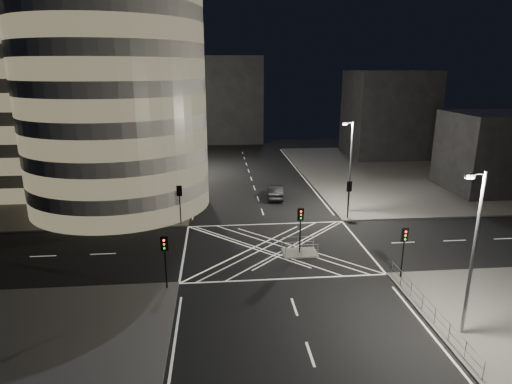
{
  "coord_description": "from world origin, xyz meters",
  "views": [
    {
      "loc": [
        -4.97,
        -35.18,
        15.47
      ],
      "look_at": [
        -0.93,
        7.71,
        3.0
      ],
      "focal_mm": 30.0,
      "sensor_mm": 36.0,
      "label": 1
    }
  ],
  "objects": [
    {
      "name": "central_island",
      "position": [
        2.0,
        -1.5,
        0.07
      ],
      "size": [
        3.0,
        2.0,
        0.15
      ],
      "primitive_type": "cube",
      "color": "slate",
      "rests_on": "ground"
    },
    {
      "name": "railing_island_south",
      "position": [
        2.0,
        -2.4,
        0.7
      ],
      "size": [
        2.8,
        0.06,
        1.1
      ],
      "primitive_type": "cube",
      "color": "slate",
      "rests_on": "central_island"
    },
    {
      "name": "traffic_signal_island",
      "position": [
        2.0,
        -1.5,
        2.91
      ],
      "size": [
        0.55,
        0.22,
        4.0
      ],
      "color": "black",
      "rests_on": "central_island"
    },
    {
      "name": "tree_b",
      "position": [
        -10.5,
        15.0,
        4.74
      ],
      "size": [
        4.73,
        4.73,
        7.32
      ],
      "color": "black",
      "rests_on": "sidewalk_far_left"
    },
    {
      "name": "street_lamp_left_far",
      "position": [
        -9.44,
        30.0,
        5.54
      ],
      "size": [
        1.25,
        0.25,
        10.0
      ],
      "color": "slate",
      "rests_on": "sidewalk_far_left"
    },
    {
      "name": "building_right_far",
      "position": [
        26.0,
        40.0,
        7.65
      ],
      "size": [
        14.0,
        12.0,
        15.0
      ],
      "primitive_type": "cube",
      "color": "black",
      "rests_on": "sidewalk_far_right"
    },
    {
      "name": "railing_near_right",
      "position": [
        8.3,
        -12.15,
        0.7
      ],
      "size": [
        0.06,
        11.7,
        1.1
      ],
      "primitive_type": "cube",
      "color": "slate",
      "rests_on": "sidewalk_near_right"
    },
    {
      "name": "traffic_signal_nr",
      "position": [
        8.8,
        -6.8,
        2.91
      ],
      "size": [
        0.55,
        0.22,
        4.0
      ],
      "color": "black",
      "rests_on": "sidewalk_near_right"
    },
    {
      "name": "traffic_signal_fr",
      "position": [
        8.8,
        6.8,
        2.91
      ],
      "size": [
        0.55,
        0.22,
        4.0
      ],
      "color": "black",
      "rests_on": "sidewalk_far_right"
    },
    {
      "name": "street_lamp_left_near",
      "position": [
        -9.44,
        12.0,
        5.54
      ],
      "size": [
        1.25,
        0.25,
        10.0
      ],
      "color": "slate",
      "rests_on": "sidewalk_far_left"
    },
    {
      "name": "tree_e",
      "position": [
        -10.5,
        33.0,
        4.32
      ],
      "size": [
        4.26,
        4.26,
        6.62
      ],
      "color": "black",
      "rests_on": "sidewalk_far_left"
    },
    {
      "name": "traffic_signal_fl",
      "position": [
        -8.8,
        6.8,
        2.91
      ],
      "size": [
        0.55,
        0.22,
        4.0
      ],
      "color": "black",
      "rests_on": "sidewalk_far_left"
    },
    {
      "name": "sedan",
      "position": [
        2.12,
        15.07,
        0.84
      ],
      "size": [
        2.24,
        5.27,
        1.69
      ],
      "primitive_type": "imported",
      "rotation": [
        0.0,
        0.0,
        3.05
      ],
      "color": "black",
      "rests_on": "ground"
    },
    {
      "name": "ground",
      "position": [
        0.0,
        0.0,
        0.0
      ],
      "size": [
        120.0,
        120.0,
        0.0
      ],
      "primitive_type": "plane",
      "color": "black",
      "rests_on": "ground"
    },
    {
      "name": "traffic_signal_nl",
      "position": [
        -8.8,
        -6.8,
        2.91
      ],
      "size": [
        0.55,
        0.22,
        4.0
      ],
      "color": "black",
      "rests_on": "sidewalk_near_left"
    },
    {
      "name": "building_right_near",
      "position": [
        30.0,
        16.0,
        5.15
      ],
      "size": [
        10.0,
        10.0,
        10.0
      ],
      "primitive_type": "cube",
      "color": "black",
      "rests_on": "sidewalk_far_right"
    },
    {
      "name": "building_far_end",
      "position": [
        -4.0,
        58.0,
        9.0
      ],
      "size": [
        18.0,
        8.0,
        18.0
      ],
      "primitive_type": "cube",
      "color": "black",
      "rests_on": "ground"
    },
    {
      "name": "tree_c",
      "position": [
        -10.5,
        21.0,
        5.31
      ],
      "size": [
        4.61,
        4.61,
        7.83
      ],
      "color": "black",
      "rests_on": "sidewalk_far_left"
    },
    {
      "name": "street_lamp_right_far",
      "position": [
        9.44,
        9.0,
        5.54
      ],
      "size": [
        1.25,
        0.25,
        10.0
      ],
      "color": "slate",
      "rests_on": "sidewalk_far_right"
    },
    {
      "name": "tree_a",
      "position": [
        -10.5,
        9.0,
        4.68
      ],
      "size": [
        4.55,
        4.55,
        7.15
      ],
      "color": "black",
      "rests_on": "sidewalk_far_left"
    },
    {
      "name": "street_lamp_right_near",
      "position": [
        9.44,
        -14.0,
        5.54
      ],
      "size": [
        1.25,
        0.25,
        10.0
      ],
      "color": "slate",
      "rests_on": "sidewalk_near_right"
    },
    {
      "name": "sidewalk_far_right",
      "position": [
        29.0,
        27.0,
        0.07
      ],
      "size": [
        42.0,
        42.0,
        0.15
      ],
      "primitive_type": "cube",
      "color": "#514F4C",
      "rests_on": "ground"
    },
    {
      "name": "office_tower_curved",
      "position": [
        -20.74,
        18.74,
        12.65
      ],
      "size": [
        30.0,
        29.0,
        27.2
      ],
      "color": "gray",
      "rests_on": "sidewalk_far_left"
    },
    {
      "name": "office_block_rear",
      "position": [
        -22.0,
        42.0,
        11.15
      ],
      "size": [
        24.0,
        16.0,
        22.0
      ],
      "primitive_type": "cube",
      "color": "gray",
      "rests_on": "sidewalk_far_left"
    },
    {
      "name": "tree_d",
      "position": [
        -10.5,
        27.0,
        5.13
      ],
      "size": [
        4.42,
        4.42,
        7.54
      ],
      "color": "black",
      "rests_on": "sidewalk_far_left"
    },
    {
      "name": "railing_island_north",
      "position": [
        2.0,
        -0.6,
        0.7
      ],
      "size": [
        2.8,
        0.06,
        1.1
      ],
      "primitive_type": "cube",
      "color": "slate",
      "rests_on": "central_island"
    },
    {
      "name": "sidewalk_far_left",
      "position": [
        -29.0,
        27.0,
        0.07
      ],
      "size": [
        42.0,
        42.0,
        0.15
      ],
      "primitive_type": "cube",
      "color": "#514F4C",
      "rests_on": "ground"
    }
  ]
}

